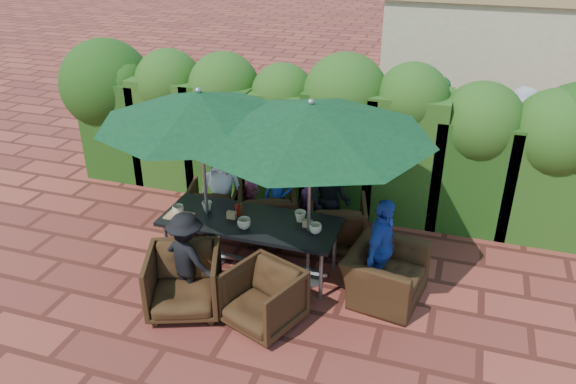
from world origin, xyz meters
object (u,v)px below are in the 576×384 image
(umbrella_right, at_px, (311,120))
(chair_far_left, at_px, (215,204))
(umbrella_left, at_px, (199,107))
(chair_end_right, at_px, (386,267))
(chair_near_right, at_px, (263,296))
(dining_table, at_px, (250,225))
(chair_far_mid, at_px, (267,211))
(chair_near_left, at_px, (184,279))
(chair_far_right, at_px, (337,221))

(umbrella_right, bearing_deg, chair_far_left, 153.10)
(umbrella_left, xyz_separation_m, chair_end_right, (2.42, -0.06, -1.78))
(chair_near_right, bearing_deg, dining_table, 139.80)
(chair_far_mid, bearing_deg, chair_end_right, 132.57)
(umbrella_left, bearing_deg, chair_far_mid, 58.23)
(chair_near_left, relative_size, chair_end_right, 0.87)
(dining_table, xyz_separation_m, chair_near_right, (0.55, -1.01, -0.28))
(chair_far_left, distance_m, chair_near_right, 2.39)
(umbrella_right, distance_m, chair_near_left, 2.41)
(umbrella_right, relative_size, chair_far_mid, 3.47)
(umbrella_left, height_order, chair_near_left, umbrella_left)
(chair_far_mid, bearing_deg, chair_near_left, 57.79)
(chair_far_left, xyz_separation_m, chair_end_right, (2.73, -0.92, 0.05))
(chair_end_right, bearing_deg, chair_near_left, 123.12)
(chair_far_left, xyz_separation_m, chair_near_left, (0.48, -1.91, 0.05))
(chair_far_right, bearing_deg, chair_far_mid, -11.95)
(chair_far_left, relative_size, chair_near_right, 0.97)
(chair_far_mid, distance_m, chair_end_right, 2.10)
(chair_near_left, bearing_deg, dining_table, 45.98)
(umbrella_right, bearing_deg, dining_table, -179.89)
(umbrella_right, xyz_separation_m, chair_near_right, (-0.25, -1.01, -1.82))
(chair_far_left, bearing_deg, umbrella_right, 139.71)
(chair_near_right, xyz_separation_m, chair_end_right, (1.25, 0.96, 0.04))
(chair_near_right, bearing_deg, chair_far_right, 99.29)
(umbrella_left, distance_m, umbrella_right, 1.41)
(umbrella_left, relative_size, chair_near_left, 2.95)
(chair_near_left, relative_size, chair_near_right, 1.10)
(chair_far_left, distance_m, chair_near_left, 1.97)
(umbrella_left, relative_size, chair_far_left, 3.31)
(umbrella_right, relative_size, chair_far_right, 3.59)
(chair_far_left, bearing_deg, dining_table, 123.25)
(chair_near_right, bearing_deg, chair_far_left, 149.31)
(dining_table, xyz_separation_m, umbrella_right, (0.79, 0.00, 1.54))
(chair_end_right, bearing_deg, chair_near_right, 136.79)
(chair_far_left, bearing_deg, chair_end_right, 147.94)
(chair_far_mid, bearing_deg, chair_far_right, 160.89)
(umbrella_right, xyz_separation_m, chair_far_left, (-1.72, 0.87, -1.83))
(dining_table, distance_m, umbrella_left, 1.66)
(chair_far_left, height_order, chair_near_right, chair_near_right)
(umbrella_right, xyz_separation_m, chair_far_mid, (-0.88, 0.87, -1.79))
(chair_far_mid, xyz_separation_m, chair_near_right, (0.64, -1.88, -0.03))
(dining_table, bearing_deg, chair_end_right, -1.51)
(chair_far_right, distance_m, chair_near_left, 2.40)
(chair_far_left, relative_size, chair_far_mid, 0.91)
(dining_table, height_order, umbrella_left, umbrella_left)
(umbrella_right, distance_m, chair_far_left, 2.66)
(chair_far_left, xyz_separation_m, chair_far_mid, (0.84, -0.01, 0.04))
(chair_end_right, bearing_deg, umbrella_left, 97.88)
(chair_far_right, bearing_deg, chair_near_right, 63.62)
(umbrella_right, xyz_separation_m, chair_end_right, (1.01, -0.05, -1.78))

